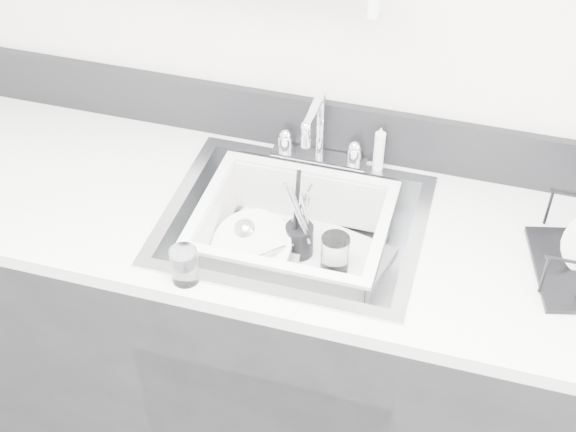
% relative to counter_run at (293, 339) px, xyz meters
% --- Properties ---
extents(room_shell, '(3.50, 3.00, 2.60)m').
position_rel_counter_run_xyz_m(room_shell, '(0.00, -0.80, 1.22)').
color(room_shell, silver).
rests_on(room_shell, ground).
extents(counter_run, '(3.20, 0.62, 0.92)m').
position_rel_counter_run_xyz_m(counter_run, '(0.00, 0.00, 0.00)').
color(counter_run, black).
rests_on(counter_run, ground).
extents(backsplash, '(3.20, 0.02, 0.16)m').
position_rel_counter_run_xyz_m(backsplash, '(0.00, 0.30, 0.54)').
color(backsplash, black).
rests_on(backsplash, counter_run).
extents(sink, '(0.64, 0.52, 0.20)m').
position_rel_counter_run_xyz_m(sink, '(0.00, 0.00, 0.37)').
color(sink, silver).
rests_on(sink, counter_run).
extents(faucet, '(0.26, 0.18, 0.23)m').
position_rel_counter_run_xyz_m(faucet, '(0.00, 0.25, 0.52)').
color(faucet, silver).
rests_on(faucet, counter_run).
extents(side_sprayer, '(0.03, 0.03, 0.14)m').
position_rel_counter_run_xyz_m(side_sprayer, '(0.16, 0.25, 0.53)').
color(side_sprayer, silver).
rests_on(side_sprayer, counter_run).
extents(wash_tub, '(0.56, 0.50, 0.19)m').
position_rel_counter_run_xyz_m(wash_tub, '(-0.01, 0.01, 0.39)').
color(wash_tub, silver).
rests_on(wash_tub, sink).
extents(plate_stack, '(0.26, 0.25, 0.10)m').
position_rel_counter_run_xyz_m(plate_stack, '(-0.10, -0.02, 0.33)').
color(plate_stack, white).
rests_on(plate_stack, wash_tub).
extents(utensil_cup, '(0.07, 0.07, 0.25)m').
position_rel_counter_run_xyz_m(utensil_cup, '(0.00, 0.05, 0.36)').
color(utensil_cup, black).
rests_on(utensil_cup, wash_tub).
extents(ladle, '(0.28, 0.23, 0.08)m').
position_rel_counter_run_xyz_m(ladle, '(-0.08, -0.01, 0.35)').
color(ladle, silver).
rests_on(ladle, wash_tub).
extents(tumbler_in_tub, '(0.10, 0.10, 0.11)m').
position_rel_counter_run_xyz_m(tumbler_in_tub, '(0.11, 0.01, 0.36)').
color(tumbler_in_tub, white).
rests_on(tumbler_in_tub, wash_tub).
extents(tumbler_counter, '(0.08, 0.08, 0.09)m').
position_rel_counter_run_xyz_m(tumbler_counter, '(-0.18, -0.26, 0.50)').
color(tumbler_counter, white).
rests_on(tumbler_counter, counter_run).
extents(bowl_small, '(0.13, 0.13, 0.03)m').
position_rel_counter_run_xyz_m(bowl_small, '(0.10, -0.09, 0.32)').
color(bowl_small, white).
rests_on(bowl_small, wash_tub).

